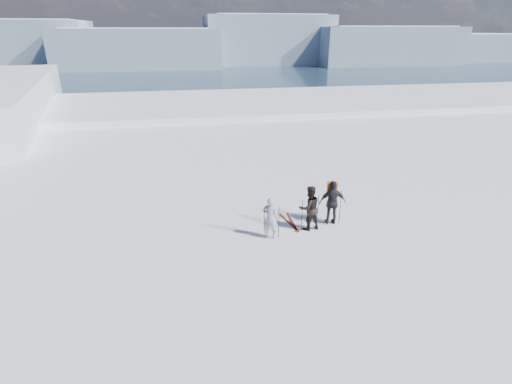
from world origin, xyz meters
The scene contains 8 objects.
lake_basin centered at (0.00, 30.00, -6.50)m, with size 820.00×820.00×71.62m.
far_mountain_range centered at (29.60, 454.78, -7.19)m, with size 770.00×110.00×53.00m.
skier_grey centered at (-1.37, 2.53, 0.79)m, with size 0.57×0.38×1.58m, color #A1A6AF.
skier_dark centered at (0.20, 2.93, 0.87)m, with size 0.84×0.66×1.73m, color black.
skier_pack centered at (1.22, 3.21, 0.88)m, with size 1.03×0.43×1.75m, color black.
backpack centered at (1.26, 3.45, 2.02)m, with size 0.37×0.21×0.54m, color #D85814.
ski_poles centered at (0.09, 2.82, 0.65)m, with size 3.14×0.71×1.37m.
skis_loose centered at (-0.32, 3.56, 0.01)m, with size 0.43×1.70×0.03m.
Camera 1 is at (-4.27, -9.95, 7.00)m, focal length 28.00 mm.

